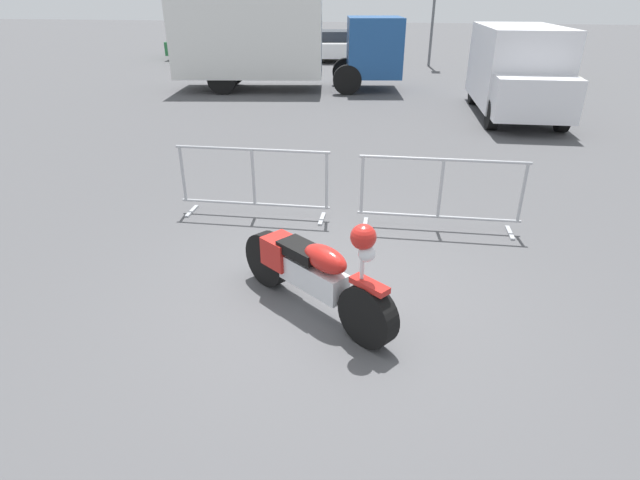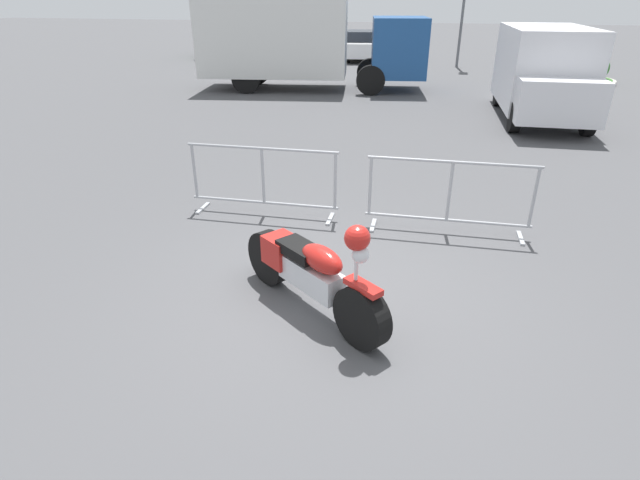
% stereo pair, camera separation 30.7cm
% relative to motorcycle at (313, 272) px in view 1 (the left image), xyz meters
% --- Properties ---
extents(ground_plane, '(120.00, 120.00, 0.00)m').
position_rel_motorcycle_xyz_m(ground_plane, '(0.16, 0.25, -0.47)').
color(ground_plane, '#4C4C4F').
extents(motorcycle, '(1.87, 1.45, 1.24)m').
position_rel_motorcycle_xyz_m(motorcycle, '(0.00, 0.00, 0.00)').
color(motorcycle, black).
rests_on(motorcycle, ground).
extents(crowd_barrier_near, '(2.30, 0.51, 1.07)m').
position_rel_motorcycle_xyz_m(crowd_barrier_near, '(-1.37, 2.34, 0.08)').
color(crowd_barrier_near, '#9EA0A5').
rests_on(crowd_barrier_near, ground).
extents(crowd_barrier_far, '(2.30, 0.51, 1.07)m').
position_rel_motorcycle_xyz_m(crowd_barrier_far, '(1.37, 2.34, 0.08)').
color(crowd_barrier_far, '#9EA0A5').
rests_on(crowd_barrier_far, ground).
extents(box_truck, '(7.97, 3.49, 2.98)m').
position_rel_motorcycle_xyz_m(box_truck, '(-3.94, 13.37, 1.16)').
color(box_truck, silver).
rests_on(box_truck, ground).
extents(delivery_van, '(2.18, 5.08, 2.31)m').
position_rel_motorcycle_xyz_m(delivery_van, '(3.62, 10.56, 0.77)').
color(delivery_van, silver).
rests_on(delivery_van, ground).
extents(parked_car_green, '(2.25, 4.19, 1.35)m').
position_rel_motorcycle_xyz_m(parked_car_green, '(-11.16, 22.53, 0.21)').
color(parked_car_green, '#236B38').
rests_on(parked_car_green, ground).
extents(parked_car_maroon, '(2.28, 4.24, 1.37)m').
position_rel_motorcycle_xyz_m(parked_car_maroon, '(-8.53, 22.36, 0.22)').
color(parked_car_maroon, maroon).
rests_on(parked_car_maroon, ground).
extents(parked_car_tan, '(2.54, 4.73, 1.53)m').
position_rel_motorcycle_xyz_m(parked_car_tan, '(-5.91, 22.57, 0.30)').
color(parked_car_tan, tan).
rests_on(parked_car_tan, ground).
extents(parked_car_white, '(2.33, 4.35, 1.40)m').
position_rel_motorcycle_xyz_m(parked_car_white, '(-3.28, 22.62, 0.24)').
color(parked_car_white, white).
rests_on(parked_car_white, ground).
extents(pedestrian, '(0.47, 0.47, 1.69)m').
position_rel_motorcycle_xyz_m(pedestrian, '(6.56, 19.81, 0.45)').
color(pedestrian, '#262838').
rests_on(pedestrian, ground).
extents(planter_island, '(3.27, 3.27, 1.15)m').
position_rel_motorcycle_xyz_m(planter_island, '(5.91, 17.27, -0.10)').
color(planter_island, '#ADA89E').
rests_on(planter_island, ground).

